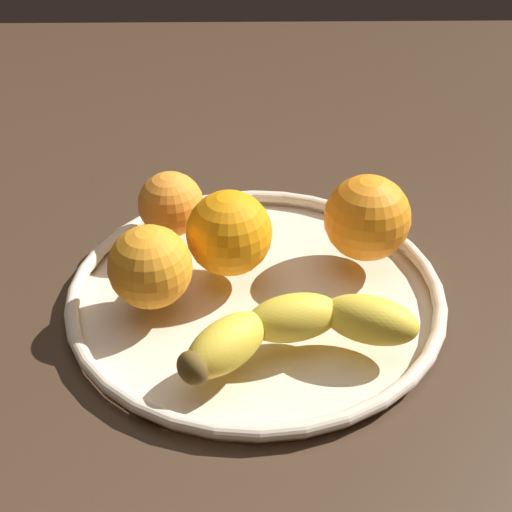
{
  "coord_description": "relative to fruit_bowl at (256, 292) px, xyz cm",
  "views": [
    {
      "loc": [
        0.8,
        46.73,
        38.74
      ],
      "look_at": [
        0.0,
        0.0,
        4.8
      ],
      "focal_mm": 48.26,
      "sensor_mm": 36.0,
      "label": 1
    }
  ],
  "objects": [
    {
      "name": "ground_plane",
      "position": [
        0.0,
        0.0,
        -2.92
      ],
      "size": [
        157.62,
        157.62,
        4.0
      ],
      "primitive_type": "cube",
      "color": "#3C291B"
    },
    {
      "name": "orange_center",
      "position": [
        -9.94,
        -4.37,
        4.76
      ],
      "size": [
        7.75,
        7.75,
        7.75
      ],
      "primitive_type": "sphere",
      "color": "orange",
      "rests_on": "fruit_bowl"
    },
    {
      "name": "banana",
      "position": [
        -2.72,
        7.89,
        2.78
      ],
      "size": [
        19.19,
        9.64,
        3.79
      ],
      "rotation": [
        0.0,
        0.0,
        0.22
      ],
      "color": "yellow",
      "rests_on": "fruit_bowl"
    },
    {
      "name": "orange_front_left",
      "position": [
        7.83,
        -8.26,
        3.98
      ],
      "size": [
        6.18,
        6.18,
        6.18
      ],
      "primitive_type": "sphere",
      "color": "orange",
      "rests_on": "fruit_bowl"
    },
    {
      "name": "orange_back_left",
      "position": [
        2.27,
        -2.35,
        4.64
      ],
      "size": [
        7.51,
        7.51,
        7.51
      ],
      "primitive_type": "sphere",
      "color": "orange",
      "rests_on": "fruit_bowl"
    },
    {
      "name": "orange_back_right",
      "position": [
        8.63,
        2.0,
        4.35
      ],
      "size": [
        6.94,
        6.94,
        6.94
      ],
      "primitive_type": "sphere",
      "color": "orange",
      "rests_on": "fruit_bowl"
    },
    {
      "name": "fruit_bowl",
      "position": [
        0.0,
        0.0,
        0.0
      ],
      "size": [
        32.72,
        32.72,
        1.8
      ],
      "color": "beige",
      "rests_on": "ground_plane"
    }
  ]
}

